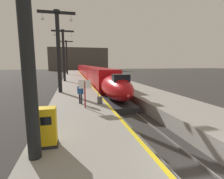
# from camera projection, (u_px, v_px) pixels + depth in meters

# --- Properties ---
(platform_left) EXTENTS (4.80, 110.00, 1.05)m
(platform_left) POSITION_uv_depth(u_px,v_px,m) (75.00, 86.00, 28.35)
(platform_left) COLOR gray
(platform_left) RESTS_ON ground
(platform_right) EXTENTS (4.80, 110.00, 1.05)m
(platform_right) POSITION_uv_depth(u_px,v_px,m) (121.00, 85.00, 30.21)
(platform_right) COLOR gray
(platform_right) RESTS_ON ground
(platform_left_safety_stripe) EXTENTS (0.20, 107.80, 0.01)m
(platform_left_safety_stripe) POSITION_uv_depth(u_px,v_px,m) (89.00, 83.00, 28.79)
(platform_left_safety_stripe) COLOR yellow
(platform_left_safety_stripe) RESTS_ON platform_left
(rail_main_left) EXTENTS (0.08, 110.00, 0.12)m
(rail_main_left) POSITION_uv_depth(u_px,v_px,m) (93.00, 86.00, 31.82)
(rail_main_left) COLOR slate
(rail_main_left) RESTS_ON ground
(rail_main_right) EXTENTS (0.08, 110.00, 0.12)m
(rail_main_right) POSITION_uv_depth(u_px,v_px,m) (101.00, 86.00, 32.17)
(rail_main_right) COLOR slate
(rail_main_right) RESTS_ON ground
(highspeed_train_main) EXTENTS (2.92, 76.54, 3.60)m
(highspeed_train_main) POSITION_uv_depth(u_px,v_px,m) (87.00, 72.00, 49.90)
(highspeed_train_main) COLOR #B20F14
(highspeed_train_main) RESTS_ON ground
(station_column_mid) EXTENTS (4.00, 0.68, 9.05)m
(station_column_mid) POSITION_uv_depth(u_px,v_px,m) (58.00, 44.00, 18.67)
(station_column_mid) COLOR black
(station_column_mid) RESTS_ON platform_left
(station_column_far) EXTENTS (4.00, 0.68, 9.41)m
(station_column_far) POSITION_uv_depth(u_px,v_px,m) (64.00, 51.00, 31.00)
(station_column_far) COLOR black
(station_column_far) RESTS_ON platform_left
(station_column_distant) EXTENTS (4.00, 0.68, 10.15)m
(station_column_distant) POSITION_uv_depth(u_px,v_px,m) (67.00, 54.00, 50.96)
(station_column_distant) COLOR black
(station_column_distant) RESTS_ON platform_left
(passenger_near_edge) EXTENTS (0.49, 0.39, 1.69)m
(passenger_near_edge) POSITION_uv_depth(u_px,v_px,m) (80.00, 92.00, 13.81)
(passenger_near_edge) COLOR #23232D
(passenger_near_edge) RESTS_ON platform_left
(rolling_suitcase) EXTENTS (0.40, 0.22, 0.98)m
(rolling_suitcase) POSITION_uv_depth(u_px,v_px,m) (100.00, 100.00, 13.86)
(rolling_suitcase) COLOR #4C4C51
(rolling_suitcase) RESTS_ON platform_left
(ticket_machine_yellow) EXTENTS (0.76, 0.62, 1.60)m
(ticket_machine_yellow) POSITION_uv_depth(u_px,v_px,m) (48.00, 129.00, 6.68)
(ticket_machine_yellow) COLOR yellow
(ticket_machine_yellow) RESTS_ON platform_left
(departure_info_board) EXTENTS (0.90, 0.10, 2.12)m
(departure_info_board) POSITION_uv_depth(u_px,v_px,m) (85.00, 88.00, 12.40)
(departure_info_board) COLOR maroon
(departure_info_board) RESTS_ON platform_left
(terminus_back_wall) EXTENTS (36.00, 2.00, 14.00)m
(terminus_back_wall) POSITION_uv_depth(u_px,v_px,m) (79.00, 59.00, 102.52)
(terminus_back_wall) COLOR #4C4742
(terminus_back_wall) RESTS_ON ground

